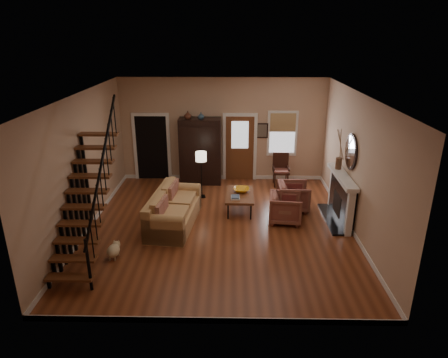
{
  "coord_description": "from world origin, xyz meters",
  "views": [
    {
      "loc": [
        0.28,
        -8.94,
        4.66
      ],
      "look_at": [
        0.1,
        0.4,
        1.15
      ],
      "focal_mm": 32.0,
      "sensor_mm": 36.0,
      "label": 1
    }
  ],
  "objects_px": {
    "sofa": "(174,209)",
    "armchair_left": "(285,208)",
    "coffee_table": "(240,202)",
    "side_chair": "(281,170)",
    "armoire": "(200,151)",
    "floor_lamp": "(201,175)",
    "armchair_right": "(293,196)"
  },
  "relations": [
    {
      "from": "sofa",
      "to": "side_chair",
      "type": "relative_size",
      "value": 2.21
    },
    {
      "from": "armchair_left",
      "to": "coffee_table",
      "type": "bearing_deg",
      "value": 66.94
    },
    {
      "from": "floor_lamp",
      "to": "armoire",
      "type": "bearing_deg",
      "value": 95.34
    },
    {
      "from": "armchair_left",
      "to": "armchair_right",
      "type": "xyz_separation_m",
      "value": [
        0.31,
        0.74,
        0.01
      ]
    },
    {
      "from": "sofa",
      "to": "coffee_table",
      "type": "height_order",
      "value": "sofa"
    },
    {
      "from": "armchair_right",
      "to": "side_chair",
      "type": "height_order",
      "value": "side_chair"
    },
    {
      "from": "floor_lamp",
      "to": "side_chair",
      "type": "bearing_deg",
      "value": 22.71
    },
    {
      "from": "armoire",
      "to": "coffee_table",
      "type": "relative_size",
      "value": 1.65
    },
    {
      "from": "coffee_table",
      "to": "side_chair",
      "type": "distance_m",
      "value": 2.35
    },
    {
      "from": "armoire",
      "to": "sofa",
      "type": "distance_m",
      "value": 3.09
    },
    {
      "from": "armoire",
      "to": "sofa",
      "type": "relative_size",
      "value": 0.93
    },
    {
      "from": "armchair_right",
      "to": "side_chair",
      "type": "relative_size",
      "value": 0.83
    },
    {
      "from": "armoire",
      "to": "floor_lamp",
      "type": "bearing_deg",
      "value": -84.66
    },
    {
      "from": "coffee_table",
      "to": "side_chair",
      "type": "bearing_deg",
      "value": 55.13
    },
    {
      "from": "armoire",
      "to": "coffee_table",
      "type": "distance_m",
      "value": 2.57
    },
    {
      "from": "armoire",
      "to": "armchair_left",
      "type": "xyz_separation_m",
      "value": [
        2.38,
        -2.77,
        -0.68
      ]
    },
    {
      "from": "floor_lamp",
      "to": "side_chair",
      "type": "relative_size",
      "value": 1.36
    },
    {
      "from": "sofa",
      "to": "floor_lamp",
      "type": "height_order",
      "value": "floor_lamp"
    },
    {
      "from": "armoire",
      "to": "armchair_left",
      "type": "relative_size",
      "value": 2.56
    },
    {
      "from": "armoire",
      "to": "coffee_table",
      "type": "height_order",
      "value": "armoire"
    },
    {
      "from": "coffee_table",
      "to": "side_chair",
      "type": "height_order",
      "value": "side_chair"
    },
    {
      "from": "coffee_table",
      "to": "armchair_left",
      "type": "xyz_separation_m",
      "value": [
        1.16,
        -0.65,
        0.13
      ]
    },
    {
      "from": "coffee_table",
      "to": "armchair_left",
      "type": "relative_size",
      "value": 1.55
    },
    {
      "from": "armoire",
      "to": "sofa",
      "type": "height_order",
      "value": "armoire"
    },
    {
      "from": "sofa",
      "to": "armchair_left",
      "type": "xyz_separation_m",
      "value": [
        2.83,
        0.22,
        -0.05
      ]
    },
    {
      "from": "armchair_right",
      "to": "floor_lamp",
      "type": "height_order",
      "value": "floor_lamp"
    },
    {
      "from": "sofa",
      "to": "side_chair",
      "type": "bearing_deg",
      "value": 48.97
    },
    {
      "from": "side_chair",
      "to": "armoire",
      "type": "bearing_deg",
      "value": 175.52
    },
    {
      "from": "sofa",
      "to": "coffee_table",
      "type": "relative_size",
      "value": 1.77
    },
    {
      "from": "armoire",
      "to": "floor_lamp",
      "type": "height_order",
      "value": "armoire"
    },
    {
      "from": "coffee_table",
      "to": "floor_lamp",
      "type": "height_order",
      "value": "floor_lamp"
    },
    {
      "from": "side_chair",
      "to": "coffee_table",
      "type": "bearing_deg",
      "value": -124.87
    }
  ]
}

